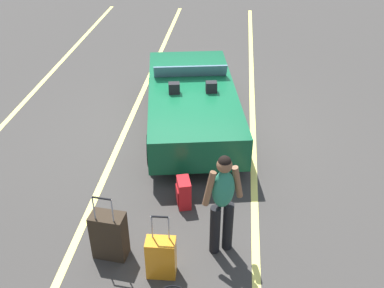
{
  "coord_description": "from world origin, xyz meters",
  "views": [
    {
      "loc": [
        -8.1,
        -0.84,
        4.83
      ],
      "look_at": [
        -1.79,
        -0.18,
        0.75
      ],
      "focal_mm": 41.27,
      "sensor_mm": 36.0,
      "label": 1
    }
  ],
  "objects_px": {
    "suitcase_large_black": "(109,235)",
    "traveler_person": "(223,200)",
    "suitcase_medium_bright": "(161,257)",
    "suitcase_small_carryon": "(184,193)",
    "convertible_car": "(191,99)"
  },
  "relations": [
    {
      "from": "suitcase_large_black",
      "to": "traveler_person",
      "type": "bearing_deg",
      "value": -74.26
    },
    {
      "from": "traveler_person",
      "to": "suitcase_small_carryon",
      "type": "bearing_deg",
      "value": 8.9
    },
    {
      "from": "suitcase_small_carryon",
      "to": "convertible_car",
      "type": "bearing_deg",
      "value": -102.09
    },
    {
      "from": "convertible_car",
      "to": "suitcase_small_carryon",
      "type": "height_order",
      "value": "convertible_car"
    },
    {
      "from": "suitcase_large_black",
      "to": "traveler_person",
      "type": "height_order",
      "value": "traveler_person"
    },
    {
      "from": "suitcase_medium_bright",
      "to": "suitcase_small_carryon",
      "type": "xyz_separation_m",
      "value": [
        1.48,
        -0.13,
        -0.07
      ]
    },
    {
      "from": "suitcase_large_black",
      "to": "traveler_person",
      "type": "distance_m",
      "value": 1.69
    },
    {
      "from": "suitcase_small_carryon",
      "to": "traveler_person",
      "type": "height_order",
      "value": "traveler_person"
    },
    {
      "from": "suitcase_large_black",
      "to": "traveler_person",
      "type": "xyz_separation_m",
      "value": [
        0.27,
        -1.57,
        0.56
      ]
    },
    {
      "from": "convertible_car",
      "to": "suitcase_large_black",
      "type": "xyz_separation_m",
      "value": [
        -3.91,
        0.76,
        -0.22
      ]
    },
    {
      "from": "traveler_person",
      "to": "suitcase_medium_bright",
      "type": "bearing_deg",
      "value": 98.66
    },
    {
      "from": "convertible_car",
      "to": "traveler_person",
      "type": "xyz_separation_m",
      "value": [
        -3.64,
        -0.81,
        0.34
      ]
    },
    {
      "from": "convertible_car",
      "to": "suitcase_small_carryon",
      "type": "distance_m",
      "value": 2.73
    },
    {
      "from": "suitcase_medium_bright",
      "to": "traveler_person",
      "type": "xyz_separation_m",
      "value": [
        0.55,
        -0.79,
        0.62
      ]
    },
    {
      "from": "suitcase_large_black",
      "to": "suitcase_medium_bright",
      "type": "height_order",
      "value": "suitcase_large_black"
    }
  ]
}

